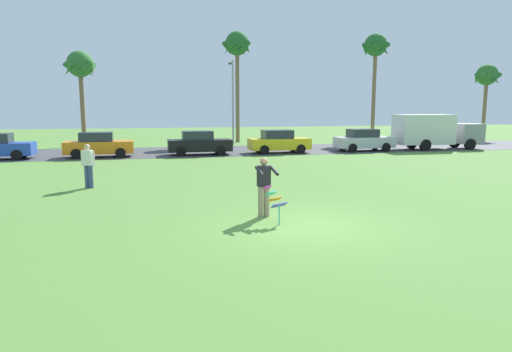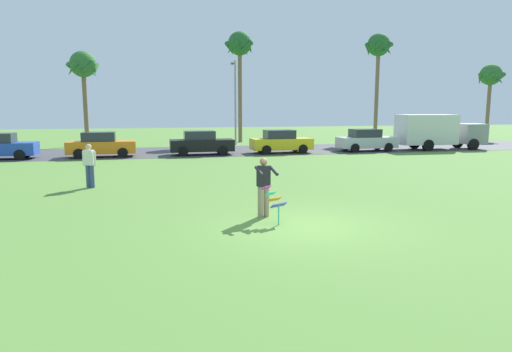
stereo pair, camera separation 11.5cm
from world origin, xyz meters
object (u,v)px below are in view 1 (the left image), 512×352
object	(u,v)px
kite_held	(275,200)
parked_truck_grey_van	(433,131)
palm_tree_left_near	(80,68)
parked_car_yellow	(279,142)
palm_tree_centre_far	(375,50)
palm_tree_far_left	(487,78)
person_walker_near	(88,165)
parked_car_black	(199,143)
person_kite_flyer	(264,185)
streetlight_pole	(233,97)
parked_car_silver	(364,140)
palm_tree_right_near	(237,49)

from	to	relation	value
kite_held	parked_truck_grey_van	bearing A→B (deg)	46.66
kite_held	palm_tree_left_near	xyz separation A→B (m)	(-8.75, 27.77, 5.65)
parked_car_yellow	palm_tree_centre_far	xyz separation A→B (m)	(12.10, 9.67, 7.67)
palm_tree_far_left	person_walker_near	bearing A→B (deg)	-149.11
parked_car_black	palm_tree_left_near	world-z (taller)	palm_tree_left_near
person_walker_near	kite_held	bearing A→B (deg)	-50.56
person_kite_flyer	streetlight_pole	world-z (taller)	streetlight_pole
parked_car_black	palm_tree_left_near	bearing A→B (deg)	132.51
kite_held	parked_car_yellow	bearing A→B (deg)	73.90
streetlight_pole	palm_tree_centre_far	bearing A→B (deg)	8.37
parked_truck_grey_van	person_kite_flyer	bearing A→B (deg)	-134.79
parked_truck_grey_van	streetlight_pole	bearing A→B (deg)	151.44
streetlight_pole	parked_car_silver	bearing A→B (deg)	-42.42
palm_tree_left_near	parked_truck_grey_van	bearing A→B (deg)	-19.64
parked_car_silver	palm_tree_far_left	size ratio (longest dim) A/B	0.57
parked_car_silver	person_walker_near	world-z (taller)	person_walker_near
parked_car_yellow	palm_tree_centre_far	size ratio (longest dim) A/B	0.43
parked_car_silver	parked_car_black	bearing A→B (deg)	180.00
kite_held	palm_tree_centre_far	world-z (taller)	palm_tree_centre_far
parked_truck_grey_van	palm_tree_right_near	world-z (taller)	palm_tree_right_near
parked_car_silver	parked_car_yellow	bearing A→B (deg)	-179.99
kite_held	person_kite_flyer	bearing A→B (deg)	97.82
palm_tree_centre_far	streetlight_pole	xyz separation A→B (m)	(-14.00, -2.06, -4.45)
person_kite_flyer	person_walker_near	distance (m)	8.30
kite_held	parked_car_silver	distance (m)	21.87
parked_car_black	streetlight_pole	world-z (taller)	streetlight_pole
parked_truck_grey_van	parked_car_silver	bearing A→B (deg)	180.00
person_kite_flyer	palm_tree_centre_far	distance (m)	33.31
parked_car_yellow	palm_tree_right_near	world-z (taller)	palm_tree_right_near
person_walker_near	parked_car_black	bearing A→B (deg)	64.45
person_kite_flyer	streetlight_pole	bearing A→B (deg)	82.03
person_kite_flyer	palm_tree_centre_far	world-z (taller)	palm_tree_centre_far
parked_car_yellow	parked_car_silver	distance (m)	6.43
streetlight_pole	kite_held	bearing A→B (deg)	-97.49
kite_held	parked_car_silver	size ratio (longest dim) A/B	0.24
kite_held	parked_car_silver	xyz separation A→B (m)	(11.75, 18.44, 0.11)
palm_tree_left_near	palm_tree_centre_far	distance (m)	26.26
palm_tree_right_near	person_walker_near	size ratio (longest dim) A/B	5.67
person_kite_flyer	person_walker_near	world-z (taller)	same
palm_tree_centre_far	palm_tree_far_left	bearing A→B (deg)	0.41
parked_car_silver	parked_truck_grey_van	size ratio (longest dim) A/B	0.63
person_kite_flyer	palm_tree_right_near	size ratio (longest dim) A/B	0.18
kite_held	parked_car_yellow	distance (m)	19.20
kite_held	person_walker_near	world-z (taller)	person_walker_near
person_kite_flyer	kite_held	distance (m)	0.86
parked_car_silver	palm_tree_centre_far	size ratio (longest dim) A/B	0.42
kite_held	parked_car_silver	bearing A→B (deg)	57.49
parked_car_silver	streetlight_pole	distance (m)	11.73
person_kite_flyer	streetlight_pole	size ratio (longest dim) A/B	0.25
parked_car_black	parked_car_yellow	size ratio (longest dim) A/B	0.99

